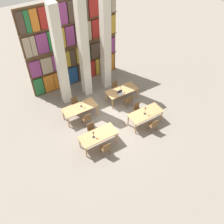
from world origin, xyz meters
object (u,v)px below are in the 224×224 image
Objects in this scene: chair_3 at (137,109)px; chair_7 at (115,88)px; chair_0 at (106,148)px; chair_2 at (153,125)px; chair_1 at (92,130)px; desk_lamp_2 at (81,102)px; desk_lamp_0 at (93,134)px; reading_table_1 at (146,114)px; desk_lamp_1 at (145,109)px; reading_table_3 at (122,91)px; chair_4 at (87,119)px; pillar_right at (106,44)px; chair_5 at (75,104)px; reading_table_2 at (80,108)px; reading_table_0 at (98,136)px; chair_6 at (128,101)px; pillar_left at (60,58)px; pillar_center at (84,51)px; desk_lamp_3 at (121,87)px; laptop at (120,93)px.

chair_3 is 1.00× the size of chair_7.
chair_2 is (2.99, -0.00, 0.00)m from chair_0.
chair_1 is 2.99m from chair_3.
desk_lamp_0 is at bearing -101.84° from desk_lamp_2.
chair_2 is at bearing -90.46° from reading_table_1.
desk_lamp_1 is 2.41m from reading_table_3.
chair_7 is at bearing 27.51° from chair_4.
pillar_right reaches higher than chair_7.
desk_lamp_2 reaches higher than chair_7.
chair_4 is 1.00× the size of chair_5.
chair_5 is 0.94m from desk_lamp_2.
reading_table_2 is 2.25× the size of chair_4.
desk_lamp_0 is at bearing -104.68° from chair_4.
chair_0 and chair_2 have the same top height.
chair_5 is (0.15, 3.76, 0.00)m from chair_0.
chair_5 is (-2.84, 3.76, 0.00)m from chair_2.
desk_lamp_2 is (0.22, 3.06, 0.61)m from chair_0.
chair_6 is (2.98, 1.62, -0.22)m from reading_table_0.
chair_0 and chair_7 have the same top height.
pillar_left is 6.21m from chair_2.
pillar_center is at bearing 108.74° from desk_lamp_1.
reading_table_1 is 2.25× the size of chair_3.
chair_1 reaches higher than reading_table_3.
chair_7 is 0.99m from desk_lamp_3.
desk_lamp_2 is at bearing -97.91° from chair_1.
reading_table_1 is 1.64m from chair_6.
chair_1 is at bearing 90.01° from reading_table_0.
chair_0 is 1.00× the size of chair_3.
desk_lamp_3 is at bearing -92.60° from pillar_right.
pillar_right reaches higher than reading_table_3.
pillar_left is at bearing 91.67° from reading_table_2.
desk_lamp_1 is 1.52× the size of laptop.
chair_2 is at bearing 90.00° from chair_3.
pillar_left is 6.90× the size of chair_7.
pillar_center is at bearing 129.73° from reading_table_3.
reading_table_0 is at bearing -109.97° from pillar_center.
desk_lamp_1 is at bearing -88.67° from desk_lamp_3.
laptop is (2.56, -0.94, 0.35)m from chair_5.
pillar_center is 6.90× the size of chair_0.
pillar_right is 2.99m from laptop.
chair_3 is (0.05, -3.41, -2.53)m from pillar_right.
chair_3 is 1.00× the size of chair_5.
pillar_left reaches higher than chair_6.
chair_3 is at bearing 90.46° from reading_table_1.
desk_lamp_0 is at bearing -94.55° from pillar_left.
chair_0 is at bearing 25.74° from chair_3.
chair_1 is at bearing -153.01° from laptop.
pillar_left is 1.00× the size of pillar_right.
chair_1 is 3.32m from chair_2.
laptop reaches higher than chair_1.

